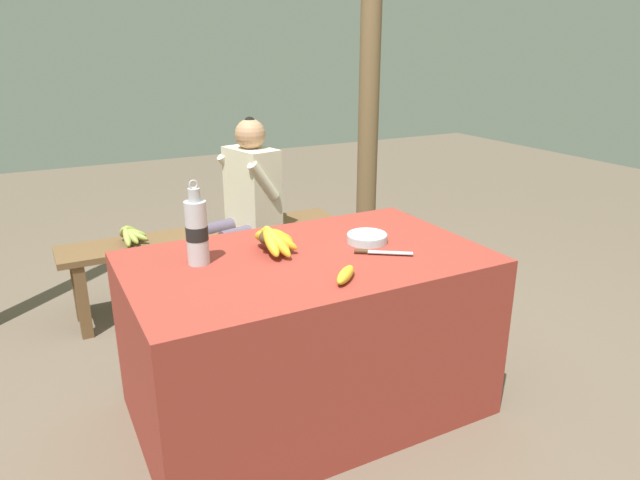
{
  "coord_description": "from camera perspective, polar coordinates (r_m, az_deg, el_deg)",
  "views": [
    {
      "loc": [
        -0.96,
        -1.94,
        1.54
      ],
      "look_at": [
        0.09,
        0.05,
        0.75
      ],
      "focal_mm": 32.0,
      "sensor_mm": 36.0,
      "label": 1
    }
  ],
  "objects": [
    {
      "name": "banana_bunch_ripe",
      "position": [
        2.33,
        -4.74,
        0.23
      ],
      "size": [
        0.17,
        0.29,
        0.14
      ],
      "color": "#4C381E",
      "rests_on": "market_counter"
    },
    {
      "name": "loose_banana_front",
      "position": [
        2.07,
        2.56,
        -3.49
      ],
      "size": [
        0.15,
        0.14,
        0.04
      ],
      "rotation": [
        0.0,
        0.0,
        0.76
      ],
      "color": "gold",
      "rests_on": "market_counter"
    },
    {
      "name": "banana_bunch_green",
      "position": [
        3.38,
        -18.46,
        0.62
      ],
      "size": [
        0.15,
        0.23,
        0.12
      ],
      "color": "#4C381E",
      "rests_on": "wooden_bench"
    },
    {
      "name": "support_post_far",
      "position": [
        4.09,
        4.95,
        15.01
      ],
      "size": [
        0.14,
        0.14,
        2.49
      ],
      "color": "brown",
      "rests_on": "ground_plane"
    },
    {
      "name": "seated_vendor",
      "position": [
        3.46,
        -7.42,
        4.3
      ],
      "size": [
        0.45,
        0.42,
        1.13
      ],
      "rotation": [
        0.0,
        0.0,
        3.37
      ],
      "color": "#564C60",
      "rests_on": "ground_plane"
    },
    {
      "name": "ground_plane",
      "position": [
        2.65,
        -1.18,
        -16.22
      ],
      "size": [
        12.0,
        12.0,
        0.0
      ],
      "primitive_type": "plane",
      "color": "brown"
    },
    {
      "name": "serving_bowl",
      "position": [
        2.47,
        4.73,
        0.27
      ],
      "size": [
        0.18,
        0.18,
        0.04
      ],
      "color": "silver",
      "rests_on": "market_counter"
    },
    {
      "name": "wooden_bench",
      "position": [
        3.51,
        -11.19,
        -0.36
      ],
      "size": [
        1.68,
        0.32,
        0.46
      ],
      "color": "brown",
      "rests_on": "ground_plane"
    },
    {
      "name": "knife",
      "position": [
        2.34,
        5.53,
        -1.2
      ],
      "size": [
        0.21,
        0.15,
        0.02
      ],
      "rotation": [
        0.0,
        0.0,
        -0.6
      ],
      "color": "#BCBCC1",
      "rests_on": "market_counter"
    },
    {
      "name": "market_counter",
      "position": [
        2.46,
        -1.23,
        -9.42
      ],
      "size": [
        1.44,
        0.87,
        0.71
      ],
      "color": "maroon",
      "rests_on": "ground_plane"
    },
    {
      "name": "water_bottle",
      "position": [
        2.24,
        -12.22,
        0.89
      ],
      "size": [
        0.09,
        0.09,
        0.34
      ],
      "color": "silver",
      "rests_on": "market_counter"
    }
  ]
}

